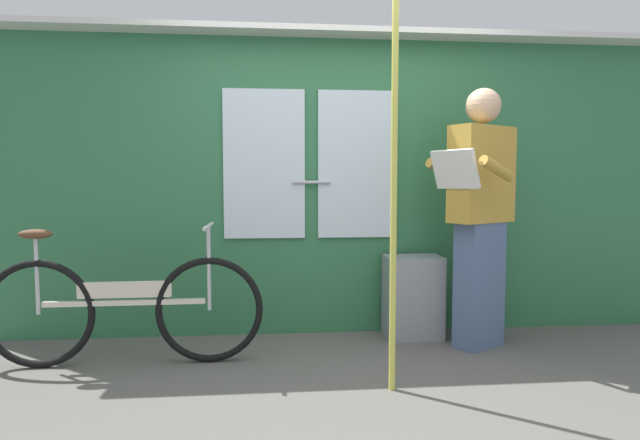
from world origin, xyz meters
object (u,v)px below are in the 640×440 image
(trash_bin_by_wall, at_px, (413,297))
(handrail_pole, at_px, (394,190))
(passenger_reading_newspaper, at_px, (480,212))
(bicycle_near_door, at_px, (124,308))

(trash_bin_by_wall, bearing_deg, handrail_pole, -111.70)
(passenger_reading_newspaper, height_order, handrail_pole, handrail_pole)
(trash_bin_by_wall, distance_m, handrail_pole, 1.30)
(passenger_reading_newspaper, height_order, trash_bin_by_wall, passenger_reading_newspaper)
(passenger_reading_newspaper, bearing_deg, handrail_pole, 11.64)
(bicycle_near_door, relative_size, trash_bin_by_wall, 2.82)
(bicycle_near_door, bearing_deg, passenger_reading_newspaper, 3.13)
(bicycle_near_door, xyz_separation_m, passenger_reading_newspaper, (2.36, 0.15, 0.58))
(trash_bin_by_wall, height_order, handrail_pole, handrail_pole)
(passenger_reading_newspaper, xyz_separation_m, handrail_pole, (-0.77, -0.69, 0.16))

